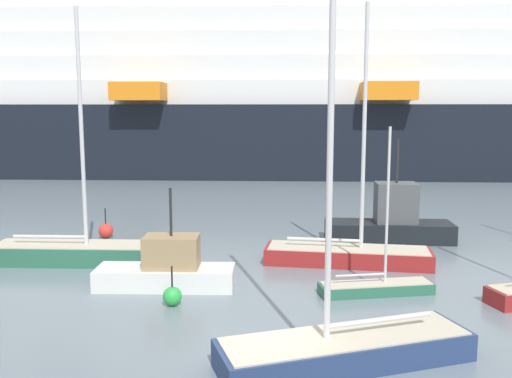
{
  "coord_description": "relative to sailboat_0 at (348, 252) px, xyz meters",
  "views": [
    {
      "loc": [
        -0.39,
        -13.96,
        6.73
      ],
      "look_at": [
        0.0,
        10.24,
        3.25
      ],
      "focal_mm": 38.73,
      "sensor_mm": 36.0,
      "label": 1
    }
  ],
  "objects": [
    {
      "name": "channel_buoy_1",
      "position": [
        -11.9,
        5.17,
        -0.15
      ],
      "size": [
        0.77,
        0.77,
        1.59
      ],
      "color": "red",
      "rests_on": "ground_plane"
    },
    {
      "name": "sailboat_6",
      "position": [
        0.33,
        -3.99,
        -0.22
      ],
      "size": [
        4.31,
        1.57,
        6.14
      ],
      "rotation": [
        0.0,
        0.0,
        0.14
      ],
      "color": "#2D6B51",
      "rests_on": "ground_plane"
    },
    {
      "name": "sailboat_0",
      "position": [
        0.0,
        0.0,
        0.0
      ],
      "size": [
        7.41,
        3.16,
        11.14
      ],
      "rotation": [
        0.0,
        0.0,
        -0.18
      ],
      "color": "maroon",
      "rests_on": "ground_plane"
    },
    {
      "name": "cruise_ship",
      "position": [
        -2.59,
        37.67,
        7.72
      ],
      "size": [
        132.39,
        26.97,
        25.64
      ],
      "rotation": [
        0.0,
        0.0,
        -0.06
      ],
      "color": "black",
      "rests_on": "ground_plane"
    },
    {
      "name": "channel_buoy_2",
      "position": [
        -7.02,
        -5.11,
        -0.2
      ],
      "size": [
        0.67,
        0.67,
        1.4
      ],
      "color": "green",
      "rests_on": "ground_plane"
    },
    {
      "name": "fishing_boat_0",
      "position": [
        2.99,
        4.26,
        0.47
      ],
      "size": [
        6.6,
        2.55,
        5.3
      ],
      "rotation": [
        0.0,
        0.0,
        -0.08
      ],
      "color": "black",
      "rests_on": "ground_plane"
    },
    {
      "name": "fishing_boat_3",
      "position": [
        -7.46,
        -3.14,
        0.18
      ],
      "size": [
        5.3,
        1.87,
        3.85
      ],
      "rotation": [
        0.0,
        0.0,
        -0.04
      ],
      "color": "white",
      "rests_on": "ground_plane"
    },
    {
      "name": "sailboat_4",
      "position": [
        -12.11,
        0.43,
        0.03
      ],
      "size": [
        7.39,
        2.37,
        11.02
      ],
      "rotation": [
        0.0,
        0.0,
        -0.06
      ],
      "color": "#2D6B51",
      "rests_on": "ground_plane"
    },
    {
      "name": "ground_plane",
      "position": [
        -4.03,
        -9.57,
        -0.54
      ],
      "size": [
        600.0,
        600.0,
        0.0
      ],
      "primitive_type": "plane",
      "color": "slate"
    },
    {
      "name": "sailboat_2",
      "position": [
        -1.82,
        -9.61,
        0.08
      ],
      "size": [
        7.16,
        3.82,
        13.69
      ],
      "rotation": [
        0.0,
        0.0,
        3.43
      ],
      "color": "navy",
      "rests_on": "ground_plane"
    }
  ]
}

